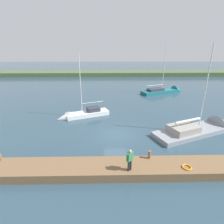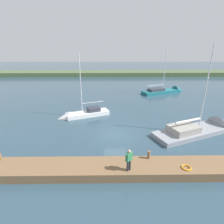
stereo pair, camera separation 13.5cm
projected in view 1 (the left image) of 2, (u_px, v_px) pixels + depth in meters
ground_plane at (116, 134)px, 18.39m from camera, size 200.00×200.00×0.00m
far_shoreline at (110, 75)px, 57.88m from camera, size 180.00×8.00×2.40m
dock_pier at (119, 169)px, 12.70m from camera, size 22.96×2.16×0.65m
mooring_post_near at (149, 155)px, 13.24m from camera, size 0.22×0.22×0.62m
mooring_post_far at (0, 157)px, 13.03m from camera, size 0.19×0.19×0.50m
life_ring_buoy at (187, 167)px, 12.25m from camera, size 0.66×0.66×0.10m
sailboat_behind_pier at (166, 92)px, 35.38m from camera, size 9.39×5.47×10.27m
sailboat_far_left at (81, 116)px, 23.06m from camera, size 6.81×4.00×8.69m
sailboat_far_right at (205, 129)px, 19.19m from camera, size 10.37×6.26×10.05m
person_on_dock at (130, 159)px, 11.72m from camera, size 0.52×0.43×1.60m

